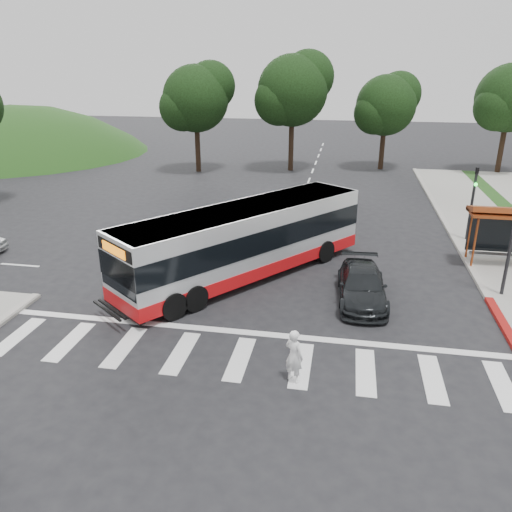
# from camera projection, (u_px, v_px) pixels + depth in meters

# --- Properties ---
(ground) EXTENTS (140.00, 140.00, 0.00)m
(ground) POSITION_uv_depth(u_px,v_px,m) (265.00, 294.00, 20.77)
(ground) COLOR black
(ground) RESTS_ON ground
(sidewalk_east) EXTENTS (4.00, 40.00, 0.12)m
(sidewalk_east) POSITION_uv_depth(u_px,v_px,m) (496.00, 245.00, 26.23)
(sidewalk_east) COLOR gray
(sidewalk_east) RESTS_ON ground
(curb_east) EXTENTS (0.30, 40.00, 0.15)m
(curb_east) POSITION_uv_depth(u_px,v_px,m) (456.00, 242.00, 26.57)
(curb_east) COLOR #9E9991
(curb_east) RESTS_ON ground
(curb_east_red) EXTENTS (0.32, 6.00, 0.15)m
(curb_east_red) POSITION_uv_depth(u_px,v_px,m) (510.00, 336.00, 17.39)
(curb_east_red) COLOR maroon
(curb_east_red) RESTS_ON ground
(hillside_nw) EXTENTS (44.00, 44.00, 10.00)m
(hillside_nw) POSITION_uv_depth(u_px,v_px,m) (18.00, 153.00, 53.69)
(hillside_nw) COLOR #174014
(hillside_nw) RESTS_ON ground
(crosswalk_ladder) EXTENTS (18.00, 2.60, 0.01)m
(crosswalk_ladder) POSITION_uv_depth(u_px,v_px,m) (240.00, 359.00, 16.18)
(crosswalk_ladder) COLOR silver
(crosswalk_ladder) RESTS_ON ground
(traffic_signal_ne_short) EXTENTS (0.18, 0.37, 4.00)m
(traffic_signal_ne_short) POSITION_uv_depth(u_px,v_px,m) (473.00, 196.00, 26.05)
(traffic_signal_ne_short) COLOR black
(traffic_signal_ne_short) RESTS_ON ground
(tree_ne_a) EXTENTS (6.16, 5.74, 9.30)m
(tree_ne_a) POSITION_uv_depth(u_px,v_px,m) (511.00, 97.00, 41.51)
(tree_ne_a) COLOR black
(tree_ne_a) RESTS_ON parking_lot
(tree_north_a) EXTENTS (6.60, 6.15, 10.17)m
(tree_north_a) POSITION_uv_depth(u_px,v_px,m) (294.00, 89.00, 42.52)
(tree_north_a) COLOR black
(tree_north_a) RESTS_ON ground
(tree_north_b) EXTENTS (5.72, 5.33, 8.43)m
(tree_north_b) POSITION_uv_depth(u_px,v_px,m) (387.00, 104.00, 43.46)
(tree_north_b) COLOR black
(tree_north_b) RESTS_ON ground
(tree_north_c) EXTENTS (6.16, 5.74, 9.30)m
(tree_north_c) POSITION_uv_depth(u_px,v_px,m) (197.00, 97.00, 42.26)
(tree_north_c) COLOR black
(tree_north_c) RESTS_ON ground
(transit_bus) EXTENTS (9.60, 11.43, 3.19)m
(transit_bus) POSITION_uv_depth(u_px,v_px,m) (246.00, 243.00, 21.96)
(transit_bus) COLOR silver
(transit_bus) RESTS_ON ground
(pedestrian) EXTENTS (0.75, 0.69, 1.72)m
(pedestrian) POSITION_uv_depth(u_px,v_px,m) (294.00, 356.00, 14.77)
(pedestrian) COLOR white
(pedestrian) RESTS_ON ground
(dark_sedan) EXTENTS (2.08, 4.64, 1.32)m
(dark_sedan) POSITION_uv_depth(u_px,v_px,m) (362.00, 286.00, 19.94)
(dark_sedan) COLOR black
(dark_sedan) RESTS_ON ground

